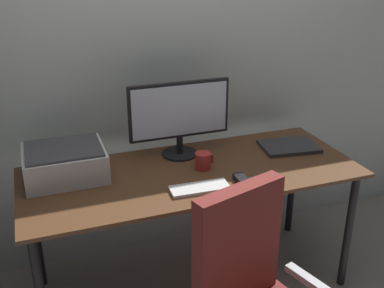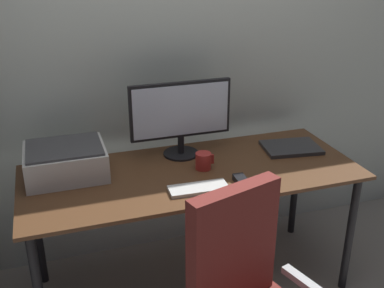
{
  "view_description": "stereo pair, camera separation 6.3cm",
  "coord_description": "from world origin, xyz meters",
  "px_view_note": "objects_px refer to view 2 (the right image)",
  "views": [
    {
      "loc": [
        -0.74,
        -2.05,
        1.83
      ],
      "look_at": [
        -0.01,
        -0.03,
        0.91
      ],
      "focal_mm": 43.18,
      "sensor_mm": 36.0,
      "label": 1
    },
    {
      "loc": [
        -0.68,
        -2.07,
        1.83
      ],
      "look_at": [
        -0.01,
        -0.03,
        0.91
      ],
      "focal_mm": 43.18,
      "sensor_mm": 36.0,
      "label": 2
    }
  ],
  "objects_px": {
    "laptop": "(291,147)",
    "desk": "(192,184)",
    "monitor": "(181,114)",
    "keyboard": "(198,188)",
    "printer": "(66,161)",
    "mouse": "(241,180)",
    "coffee_mug": "(203,161)"
  },
  "relations": [
    {
      "from": "desk",
      "to": "monitor",
      "type": "bearing_deg",
      "value": 88.52
    },
    {
      "from": "mouse",
      "to": "coffee_mug",
      "type": "bearing_deg",
      "value": 123.06
    },
    {
      "from": "mouse",
      "to": "printer",
      "type": "relative_size",
      "value": 0.24
    },
    {
      "from": "coffee_mug",
      "to": "desk",
      "type": "bearing_deg",
      "value": -173.87
    },
    {
      "from": "desk",
      "to": "coffee_mug",
      "type": "height_order",
      "value": "coffee_mug"
    },
    {
      "from": "laptop",
      "to": "printer",
      "type": "bearing_deg",
      "value": -175.35
    },
    {
      "from": "keyboard",
      "to": "laptop",
      "type": "bearing_deg",
      "value": 26.39
    },
    {
      "from": "desk",
      "to": "keyboard",
      "type": "distance_m",
      "value": 0.23
    },
    {
      "from": "desk",
      "to": "monitor",
      "type": "relative_size",
      "value": 3.11
    },
    {
      "from": "coffee_mug",
      "to": "printer",
      "type": "xyz_separation_m",
      "value": [
        -0.69,
        0.15,
        0.04
      ]
    },
    {
      "from": "printer",
      "to": "laptop",
      "type": "bearing_deg",
      "value": -3.24
    },
    {
      "from": "monitor",
      "to": "printer",
      "type": "bearing_deg",
      "value": -174.79
    },
    {
      "from": "keyboard",
      "to": "coffee_mug",
      "type": "relative_size",
      "value": 2.9
    },
    {
      "from": "coffee_mug",
      "to": "laptop",
      "type": "distance_m",
      "value": 0.58
    },
    {
      "from": "laptop",
      "to": "monitor",
      "type": "bearing_deg",
      "value": 176.28
    },
    {
      "from": "keyboard",
      "to": "laptop",
      "type": "xyz_separation_m",
      "value": [
        0.67,
        0.29,
        0.0
      ]
    },
    {
      "from": "monitor",
      "to": "desk",
      "type": "bearing_deg",
      "value": -91.48
    },
    {
      "from": "laptop",
      "to": "desk",
      "type": "bearing_deg",
      "value": -164.33
    },
    {
      "from": "printer",
      "to": "coffee_mug",
      "type": "bearing_deg",
      "value": -12.29
    },
    {
      "from": "monitor",
      "to": "mouse",
      "type": "height_order",
      "value": "monitor"
    },
    {
      "from": "monitor",
      "to": "coffee_mug",
      "type": "bearing_deg",
      "value": -74.06
    },
    {
      "from": "monitor",
      "to": "printer",
      "type": "height_order",
      "value": "monitor"
    },
    {
      "from": "keyboard",
      "to": "monitor",
      "type": "bearing_deg",
      "value": 87.05
    },
    {
      "from": "desk",
      "to": "coffee_mug",
      "type": "distance_m",
      "value": 0.14
    },
    {
      "from": "keyboard",
      "to": "printer",
      "type": "bearing_deg",
      "value": 150.96
    },
    {
      "from": "desk",
      "to": "printer",
      "type": "height_order",
      "value": "printer"
    },
    {
      "from": "desk",
      "to": "keyboard",
      "type": "relative_size",
      "value": 6.09
    },
    {
      "from": "monitor",
      "to": "mouse",
      "type": "relative_size",
      "value": 5.91
    },
    {
      "from": "laptop",
      "to": "mouse",
      "type": "bearing_deg",
      "value": -139.17
    },
    {
      "from": "desk",
      "to": "keyboard",
      "type": "height_order",
      "value": "keyboard"
    },
    {
      "from": "monitor",
      "to": "keyboard",
      "type": "relative_size",
      "value": 1.96
    },
    {
      "from": "monitor",
      "to": "laptop",
      "type": "distance_m",
      "value": 0.68
    }
  ]
}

